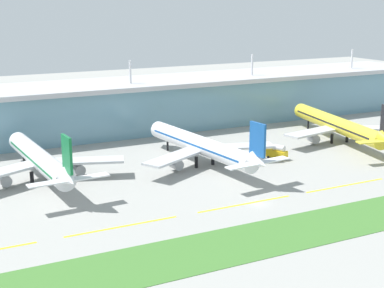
% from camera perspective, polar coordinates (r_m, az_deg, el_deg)
% --- Properties ---
extents(ground_plane, '(600.00, 600.00, 0.00)m').
position_cam_1_polar(ground_plane, '(151.77, 6.57, -5.93)').
color(ground_plane, gray).
extents(terminal_building, '(288.00, 34.00, 29.22)m').
position_cam_1_polar(terminal_building, '(232.88, -6.55, 3.75)').
color(terminal_building, '#6693A8').
rests_on(terminal_building, ground).
extents(airliner_near, '(48.73, 61.21, 18.90)m').
position_cam_1_polar(airliner_near, '(173.42, -14.81, -1.52)').
color(airliner_near, silver).
rests_on(airliner_near, ground).
extents(airliner_middle, '(48.54, 64.71, 18.90)m').
position_cam_1_polar(airliner_middle, '(183.72, 1.02, -0.18)').
color(airliner_middle, white).
rests_on(airliner_middle, ground).
extents(airliner_far, '(47.97, 68.21, 18.90)m').
position_cam_1_polar(airliner_far, '(221.21, 14.31, 1.84)').
color(airliner_far, yellow).
rests_on(airliner_far, ground).
extents(taxiway_stripe_mid_west, '(28.00, 0.70, 0.04)m').
position_cam_1_polar(taxiway_stripe_mid_west, '(137.35, -6.92, -8.13)').
color(taxiway_stripe_mid_west, yellow).
rests_on(taxiway_stripe_mid_west, ground).
extents(taxiway_stripe_centre, '(28.00, 0.70, 0.04)m').
position_cam_1_polar(taxiway_stripe_centre, '(151.40, 5.31, -5.94)').
color(taxiway_stripe_centre, yellow).
rests_on(taxiway_stripe_centre, ground).
extents(taxiway_stripe_mid_east, '(28.00, 0.70, 0.04)m').
position_cam_1_polar(taxiway_stripe_mid_east, '(171.15, 15.01, -3.99)').
color(taxiway_stripe_mid_east, yellow).
rests_on(taxiway_stripe_mid_east, ground).
extents(grass_verge, '(300.00, 18.00, 0.10)m').
position_cam_1_polar(grass_verge, '(137.13, 11.09, -8.32)').
color(grass_verge, '#3D702D').
rests_on(grass_verge, ground).
extents(fuel_truck, '(5.12, 7.65, 4.95)m').
position_cam_1_polar(fuel_truck, '(194.06, 8.47, -0.83)').
color(fuel_truck, gold).
rests_on(fuel_truck, ground).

